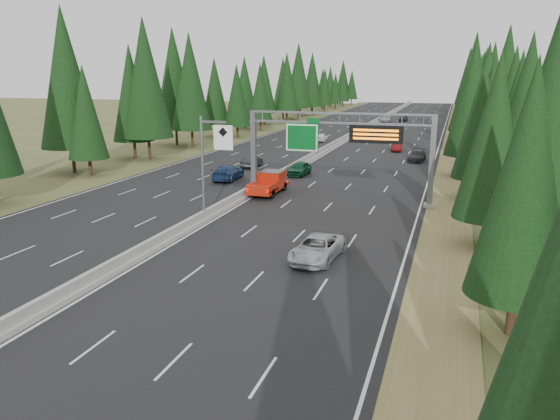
% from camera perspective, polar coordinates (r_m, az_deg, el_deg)
% --- Properties ---
extents(road, '(32.00, 260.00, 0.08)m').
position_cam_1_polar(road, '(94.11, 6.80, 7.21)').
color(road, black).
rests_on(road, ground).
extents(shoulder_right, '(3.60, 260.00, 0.06)m').
position_cam_1_polar(shoulder_right, '(92.38, 17.76, 6.51)').
color(shoulder_right, olive).
rests_on(shoulder_right, ground).
extents(shoulder_left, '(3.60, 260.00, 0.06)m').
position_cam_1_polar(shoulder_left, '(99.06, -3.44, 7.61)').
color(shoulder_left, '#465226').
rests_on(shoulder_left, ground).
extents(median_barrier, '(0.70, 260.00, 0.85)m').
position_cam_1_polar(median_barrier, '(94.07, 6.81, 7.43)').
color(median_barrier, gray).
rests_on(median_barrier, road).
extents(sign_gantry, '(16.75, 0.98, 7.80)m').
position_cam_1_polar(sign_gantry, '(47.82, 6.90, 6.95)').
color(sign_gantry, slate).
rests_on(sign_gantry, road).
extents(hov_sign_pole, '(2.80, 0.50, 8.00)m').
position_cam_1_polar(hov_sign_pole, '(41.08, -7.40, 5.01)').
color(hov_sign_pole, slate).
rests_on(hov_sign_pole, road).
extents(tree_row_right, '(11.54, 243.22, 18.52)m').
position_cam_1_polar(tree_row_right, '(91.16, 21.04, 12.15)').
color(tree_row_right, black).
rests_on(tree_row_right, ground).
extents(tree_row_left, '(11.58, 243.70, 18.74)m').
position_cam_1_polar(tree_row_left, '(87.01, -9.73, 12.60)').
color(tree_row_left, black).
rests_on(tree_row_left, ground).
extents(silver_minivan, '(2.83, 5.36, 1.44)m').
position_cam_1_polar(silver_minivan, '(33.27, 3.89, -4.01)').
color(silver_minivan, '#ACADB1').
rests_on(silver_minivan, road).
extents(red_pickup, '(2.22, 6.22, 2.03)m').
position_cam_1_polar(red_pickup, '(51.73, -1.02, 3.02)').
color(red_pickup, black).
rests_on(red_pickup, road).
extents(car_ahead_green, '(2.02, 4.51, 1.51)m').
position_cam_1_polar(car_ahead_green, '(61.06, 2.06, 4.37)').
color(car_ahead_green, '#135530').
rests_on(car_ahead_green, road).
extents(car_ahead_dkred, '(1.60, 3.99, 1.29)m').
position_cam_1_polar(car_ahead_dkred, '(82.12, 12.10, 6.49)').
color(car_ahead_dkred, '#600D11').
rests_on(car_ahead_dkred, road).
extents(car_ahead_dkgrey, '(2.25, 4.84, 1.37)m').
position_cam_1_polar(car_ahead_dkgrey, '(73.12, 14.12, 5.51)').
color(car_ahead_dkgrey, black).
rests_on(car_ahead_dkgrey, road).
extents(car_ahead_white, '(2.96, 5.49, 1.47)m').
position_cam_1_polar(car_ahead_white, '(133.61, 10.89, 9.39)').
color(car_ahead_white, '#B3B3B3').
rests_on(car_ahead_white, road).
extents(car_ahead_far, '(2.00, 4.29, 1.42)m').
position_cam_1_polar(car_ahead_far, '(134.80, 12.77, 9.33)').
color(car_ahead_far, black).
rests_on(car_ahead_far, road).
extents(car_onc_near, '(1.47, 4.14, 1.36)m').
position_cam_1_polar(car_onc_near, '(66.28, -2.97, 5.06)').
color(car_onc_near, black).
rests_on(car_onc_near, road).
extents(car_onc_blue, '(2.76, 5.78, 1.63)m').
position_cam_1_polar(car_onc_blue, '(58.47, -5.46, 3.94)').
color(car_onc_blue, navy).
rests_on(car_onc_blue, road).
extents(car_onc_white, '(1.98, 4.25, 1.41)m').
position_cam_1_polar(car_onc_white, '(92.15, 4.35, 7.59)').
color(car_onc_white, white).
rests_on(car_onc_white, road).
extents(car_onc_far, '(2.62, 5.02, 1.35)m').
position_cam_1_polar(car_onc_far, '(108.10, 2.29, 8.55)').
color(car_onc_far, black).
rests_on(car_onc_far, road).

